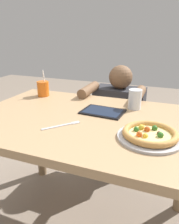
% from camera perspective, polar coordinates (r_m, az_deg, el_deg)
% --- Properties ---
extents(ground_plane, '(8.00, 8.00, 0.00)m').
position_cam_1_polar(ground_plane, '(1.62, -0.77, -26.97)').
color(ground_plane, gray).
extents(dining_table, '(1.29, 0.85, 0.75)m').
position_cam_1_polar(dining_table, '(1.23, -0.91, -6.36)').
color(dining_table, tan).
rests_on(dining_table, ground).
extents(pizza_near, '(0.28, 0.28, 0.04)m').
position_cam_1_polar(pizza_near, '(0.99, 15.58, -5.74)').
color(pizza_near, '#B7B7BC').
rests_on(pizza_near, dining_table).
extents(drink_cup_colored, '(0.08, 0.08, 0.19)m').
position_cam_1_polar(drink_cup_colored, '(1.61, -12.12, 6.04)').
color(drink_cup_colored, orange).
rests_on(drink_cup_colored, dining_table).
extents(water_cup_clear, '(0.08, 0.08, 0.12)m').
position_cam_1_polar(water_cup_clear, '(1.33, 11.86, 3.38)').
color(water_cup_clear, silver).
rests_on(water_cup_clear, dining_table).
extents(fork, '(0.15, 0.17, 0.00)m').
position_cam_1_polar(fork, '(1.09, -6.97, -3.46)').
color(fork, silver).
rests_on(fork, dining_table).
extents(tablet, '(0.25, 0.19, 0.01)m').
position_cam_1_polar(tablet, '(1.26, 3.54, 0.13)').
color(tablet, black).
rests_on(tablet, dining_table).
extents(diner_seated, '(0.44, 0.53, 0.94)m').
position_cam_1_polar(diner_seated, '(1.89, 7.50, -3.88)').
color(diner_seated, '#333847').
rests_on(diner_seated, ground).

